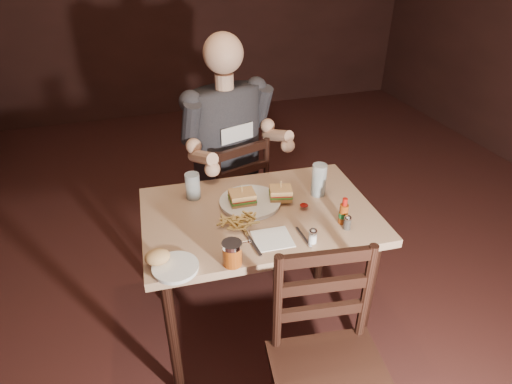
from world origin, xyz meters
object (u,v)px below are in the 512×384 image
object	(u,v)px
main_table	(259,228)
chair_far	(228,198)
dinner_plate	(250,203)
side_plate	(176,268)
chair_near	(333,383)
glass_left	(193,186)
hot_sauce	(344,211)
glass_right	(319,180)
syrup_dispenser	(232,253)
diner	(230,125)

from	to	relation	value
main_table	chair_far	xyz separation A→B (m)	(0.01, 0.67, -0.24)
main_table	dinner_plate	size ratio (longest dim) A/B	3.89
side_plate	chair_near	bearing A→B (deg)	-42.21
main_table	glass_left	world-z (taller)	glass_left
chair_near	hot_sauce	xyz separation A→B (m)	(0.27, 0.53, 0.37)
chair_far	hot_sauce	bearing A→B (deg)	92.76
chair_far	chair_near	size ratio (longest dim) A/B	0.94
dinner_plate	side_plate	size ratio (longest dim) A/B	1.62
chair_far	hot_sauce	world-z (taller)	hot_sauce
chair_far	glass_right	world-z (taller)	glass_right
chair_far	syrup_dispenser	world-z (taller)	chair_far
glass_left	glass_right	xyz separation A→B (m)	(0.59, -0.15, 0.02)
main_table	diner	size ratio (longest dim) A/B	1.11
main_table	hot_sauce	bearing A→B (deg)	-30.45
chair_near	main_table	bearing A→B (deg)	102.13
diner	glass_left	world-z (taller)	diner
diner	chair_far	bearing A→B (deg)	90.00
glass_left	chair_far	bearing A→B (deg)	58.71
main_table	syrup_dispenser	size ratio (longest dim) A/B	10.66
glass_right	chair_far	bearing A→B (deg)	117.26
chair_far	syrup_dispenser	size ratio (longest dim) A/B	8.46
chair_near	side_plate	world-z (taller)	chair_near
chair_near	hot_sauce	bearing A→B (deg)	70.27
dinner_plate	glass_right	world-z (taller)	glass_right
glass_right	diner	bearing A→B (deg)	118.06
glass_right	side_plate	xyz separation A→B (m)	(-0.75, -0.34, -0.08)
syrup_dispenser	side_plate	distance (m)	0.22
chair_far	side_plate	world-z (taller)	chair_far
glass_right	hot_sauce	distance (m)	0.26
chair_far	diner	distance (m)	0.51
main_table	glass_left	bearing A→B (deg)	140.92
main_table	chair_near	distance (m)	0.75
main_table	side_plate	distance (m)	0.52
chair_far	glass_left	size ratio (longest dim) A/B	6.73
diner	dinner_plate	world-z (taller)	diner
diner	dinner_plate	size ratio (longest dim) A/B	3.51
syrup_dispenser	main_table	bearing A→B (deg)	58.96
dinner_plate	main_table	bearing A→B (deg)	-75.06
diner	hot_sauce	bearing A→B (deg)	-87.08
dinner_plate	glass_right	xyz separation A→B (m)	(0.35, -0.01, 0.07)
glass_left	syrup_dispenser	distance (m)	0.53
chair_far	hot_sauce	size ratio (longest dim) A/B	6.83
main_table	glass_left	size ratio (longest dim) A/B	8.48
hot_sauce	syrup_dispenser	distance (m)	0.55
main_table	chair_near	bearing A→B (deg)	-85.61
glass_left	side_plate	size ratio (longest dim) A/B	0.74
diner	side_plate	distance (m)	1.03
dinner_plate	glass_left	world-z (taller)	glass_left
dinner_plate	hot_sauce	xyz separation A→B (m)	(0.35, -0.27, 0.06)
main_table	diner	world-z (taller)	diner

